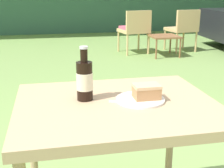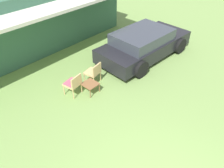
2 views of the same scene
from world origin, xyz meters
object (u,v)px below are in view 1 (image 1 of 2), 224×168
(garden_side_table, at_px, (164,38))
(patio_table, at_px, (117,119))
(wicker_chair_plain, at_px, (183,27))
(wicker_chair_cushioned, at_px, (135,28))
(cake_on_plate, at_px, (144,95))
(cola_bottle_near, at_px, (85,80))

(garden_side_table, relative_size, patio_table, 0.61)
(wicker_chair_plain, distance_m, patio_table, 4.93)
(wicker_chair_cushioned, height_order, patio_table, wicker_chair_cushioned)
(wicker_chair_cushioned, bearing_deg, garden_side_table, 133.49)
(wicker_chair_cushioned, bearing_deg, wicker_chair_plain, 169.24)
(garden_side_table, height_order, patio_table, patio_table)
(patio_table, bearing_deg, cake_on_plate, -2.14)
(wicker_chair_plain, distance_m, cake_on_plate, 4.88)
(patio_table, bearing_deg, wicker_chair_cushioned, 73.44)
(cake_on_plate, bearing_deg, wicker_chair_cushioned, 74.86)
(wicker_chair_plain, distance_m, cola_bottle_near, 4.94)
(wicker_chair_cushioned, relative_size, cola_bottle_near, 3.45)
(patio_table, bearing_deg, garden_side_table, 66.58)
(garden_side_table, bearing_deg, cola_bottle_near, -115.23)
(garden_side_table, relative_size, cake_on_plate, 2.46)
(wicker_chair_cushioned, height_order, cola_bottle_near, cola_bottle_near)
(wicker_chair_cushioned, bearing_deg, patio_table, 63.85)
(patio_table, bearing_deg, wicker_chair_plain, 62.73)
(patio_table, bearing_deg, cola_bottle_near, 154.26)
(garden_side_table, xyz_separation_m, cake_on_plate, (-1.64, -4.06, 0.42))
(wicker_chair_plain, xyz_separation_m, garden_side_table, (-0.50, -0.32, -0.14))
(wicker_chair_plain, height_order, patio_table, wicker_chair_plain)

